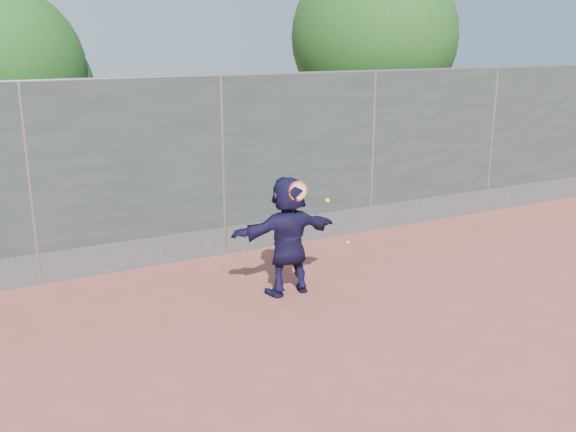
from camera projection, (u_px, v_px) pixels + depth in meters
name	position (u px, v px, depth m)	size (l,w,h in m)	color
ground	(333.00, 334.00, 8.02)	(80.00, 80.00, 0.00)	#9E4C42
player	(288.00, 236.00, 9.12)	(1.61, 0.51, 1.73)	#171336
ball_ground	(348.00, 242.00, 11.52)	(0.07, 0.07, 0.07)	#EAF336
fence	(223.00, 163.00, 10.57)	(20.00, 0.06, 3.03)	#38423D
swing_action	(301.00, 193.00, 8.82)	(0.65, 0.14, 0.51)	red
tree_right	(379.00, 42.00, 14.09)	(3.78, 3.60, 5.39)	#382314
tree_left	(9.00, 75.00, 11.52)	(3.15, 3.00, 4.53)	#382314
weed_clump	(244.00, 246.00, 11.00)	(0.68, 0.07, 0.30)	#387226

